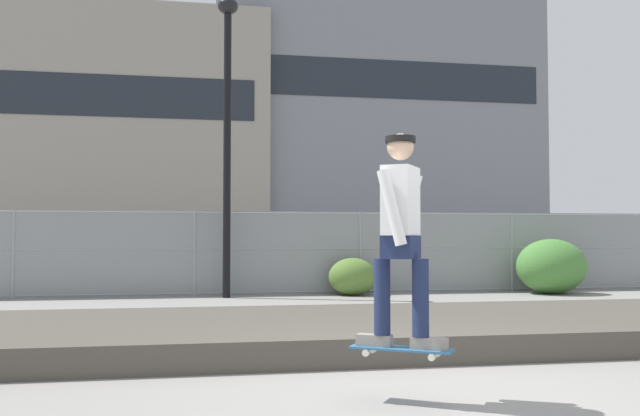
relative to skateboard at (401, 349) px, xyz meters
name	(u,v)px	position (x,y,z in m)	size (l,w,h in m)	color
ground_plane	(435,397)	(0.33, 0.16, -0.41)	(120.00, 120.00, 0.00)	gray
gravel_berm	(352,330)	(0.33, 3.08, -0.27)	(11.55, 3.43, 0.30)	#4C473F
skateboard	(401,349)	(0.00, 0.00, 0.00)	(0.78, 0.60, 0.07)	#2D608C
skater	(401,226)	(0.00, 0.00, 0.95)	(0.66, 0.61, 1.67)	gray
chain_fence	(279,253)	(0.33, 10.11, 0.52)	(18.52, 0.06, 1.85)	gray
street_lamp	(227,108)	(-0.85, 9.60, 3.61)	(0.44, 0.44, 6.41)	black
parked_car_near	(151,255)	(-2.55, 12.51, 0.42)	(4.50, 2.15, 1.66)	#B7BABF
parked_car_mid	(368,254)	(3.00, 12.56, 0.42)	(4.53, 2.21, 1.66)	black
parked_car_far	(592,252)	(9.68, 12.91, 0.42)	(4.48, 2.12, 1.66)	navy
library_building	(77,142)	(-9.18, 44.23, 7.30)	(24.77, 14.65, 15.43)	gray
office_block	(361,131)	(11.00, 45.31, 8.81)	(22.24, 15.22, 18.45)	slate
shrub_left	(353,277)	(1.90, 9.69, 0.00)	(1.06, 0.87, 0.82)	#567A33
shrub_center	(551,266)	(6.41, 9.26, 0.20)	(1.60, 1.31, 1.23)	#477F38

